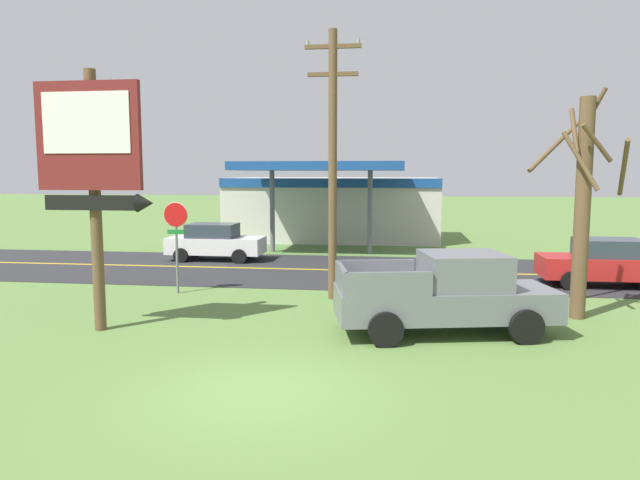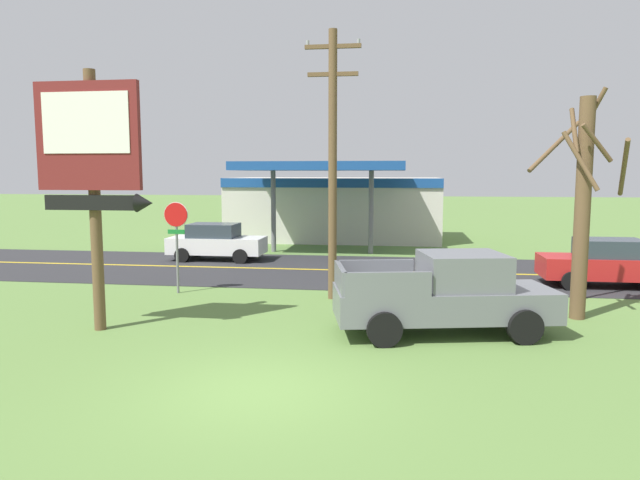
# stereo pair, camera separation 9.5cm
# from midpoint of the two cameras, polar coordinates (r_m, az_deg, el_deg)

# --- Properties ---
(ground_plane) EXTENTS (180.00, 180.00, 0.00)m
(ground_plane) POSITION_cam_midpoint_polar(r_m,az_deg,el_deg) (10.71, -6.27, -14.58)
(ground_plane) COLOR #5B7F3D
(road_asphalt) EXTENTS (140.00, 8.00, 0.02)m
(road_asphalt) POSITION_cam_midpoint_polar(r_m,az_deg,el_deg) (23.14, 1.56, -3.00)
(road_asphalt) COLOR #2B2B2D
(road_asphalt) RESTS_ON ground
(road_centre_line) EXTENTS (126.00, 0.20, 0.01)m
(road_centre_line) POSITION_cam_midpoint_polar(r_m,az_deg,el_deg) (23.14, 1.56, -2.97)
(road_centre_line) COLOR gold
(road_centre_line) RESTS_ON road_asphalt
(motel_sign) EXTENTS (2.85, 0.54, 6.31)m
(motel_sign) POSITION_cam_midpoint_polar(r_m,az_deg,el_deg) (14.91, -21.64, 7.30)
(motel_sign) COLOR brown
(motel_sign) RESTS_ON ground
(stop_sign) EXTENTS (0.80, 0.08, 2.95)m
(stop_sign) POSITION_cam_midpoint_polar(r_m,az_deg,el_deg) (19.09, -14.13, 0.87)
(stop_sign) COLOR slate
(stop_sign) RESTS_ON ground
(utility_pole) EXTENTS (1.68, 0.26, 8.09)m
(utility_pole) POSITION_cam_midpoint_polar(r_m,az_deg,el_deg) (17.63, 1.10, 8.03)
(utility_pole) COLOR brown
(utility_pole) RESTS_ON ground
(bare_tree) EXTENTS (2.60, 2.59, 6.07)m
(bare_tree) POSITION_cam_midpoint_polar(r_m,az_deg,el_deg) (16.68, 24.31, 3.51)
(bare_tree) COLOR brown
(bare_tree) RESTS_ON ground
(gas_station) EXTENTS (12.00, 11.50, 4.40)m
(gas_station) POSITION_cam_midpoint_polar(r_m,az_deg,el_deg) (33.77, 1.26, 3.32)
(gas_station) COLOR beige
(gas_station) RESTS_ON ground
(pickup_grey_parked_on_lawn) EXTENTS (5.49, 3.01, 1.96)m
(pickup_grey_parked_on_lawn) POSITION_cam_midpoint_polar(r_m,az_deg,el_deg) (14.33, 12.21, -5.23)
(pickup_grey_parked_on_lawn) COLOR slate
(pickup_grey_parked_on_lawn) RESTS_ON ground
(car_white_near_lane) EXTENTS (4.20, 2.00, 1.64)m
(car_white_near_lane) POSITION_cam_midpoint_polar(r_m,az_deg,el_deg) (26.17, -10.37, -0.18)
(car_white_near_lane) COLOR silver
(car_white_near_lane) RESTS_ON ground
(car_red_mid_lane) EXTENTS (4.20, 2.00, 1.64)m
(car_red_mid_lane) POSITION_cam_midpoint_polar(r_m,az_deg,el_deg) (22.03, 26.13, -2.00)
(car_red_mid_lane) COLOR red
(car_red_mid_lane) RESTS_ON ground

